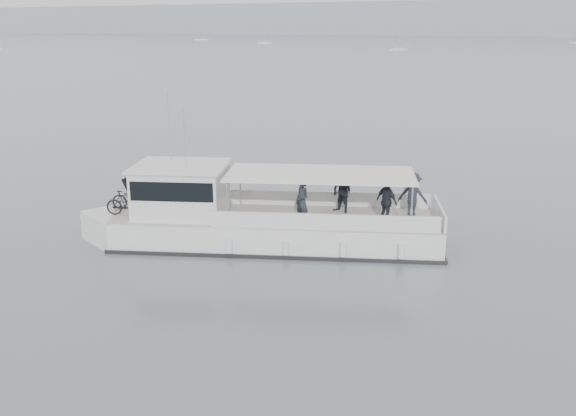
% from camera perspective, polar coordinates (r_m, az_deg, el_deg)
% --- Properties ---
extents(ground, '(1400.00, 1400.00, 0.00)m').
position_cam_1_polar(ground, '(21.60, 8.85, -7.70)').
color(ground, slate).
rests_on(ground, ground).
extents(tour_boat, '(14.41, 8.20, 6.20)m').
position_cam_1_polar(tour_boat, '(26.02, -3.81, -1.02)').
color(tour_boat, white).
rests_on(tour_boat, ground).
extents(moored_fleet, '(403.61, 316.55, 10.46)m').
position_cam_1_polar(moored_fleet, '(266.46, 18.65, 13.37)').
color(moored_fleet, white).
rests_on(moored_fleet, ground).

